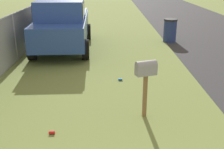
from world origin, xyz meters
TOP-DOWN VIEW (x-y plane):
  - mailbox at (5.37, -0.05)m, footprint 0.34×0.50m
  - pickup_truck at (11.38, 2.70)m, footprint 5.24×2.44m
  - trash_bin at (12.76, -2.12)m, footprint 0.63×0.63m
  - fence_section at (8.46, 4.20)m, footprint 18.54×0.07m
  - litter_can_far_scatter at (4.63, 1.92)m, footprint 0.07×0.12m
  - litter_can_midfield_b at (8.81, -0.47)m, footprint 0.14×0.11m
  - litter_can_midfield_a at (7.64, 0.41)m, footprint 0.07×0.12m

SIDE VIEW (x-z plane):
  - litter_can_far_scatter at x=4.63m, z-range 0.00..0.07m
  - litter_can_midfield_b at x=8.81m, z-range 0.00..0.07m
  - litter_can_midfield_a at x=7.64m, z-range 0.00..0.07m
  - trash_bin at x=12.76m, z-range 0.00..1.09m
  - fence_section at x=8.46m, z-range 0.07..1.81m
  - mailbox at x=5.37m, z-range 0.39..1.72m
  - pickup_truck at x=11.38m, z-range 0.06..2.15m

